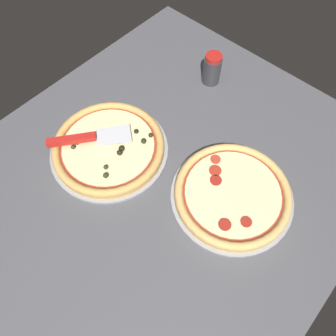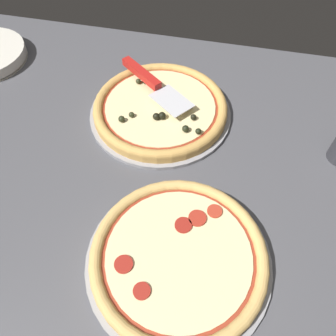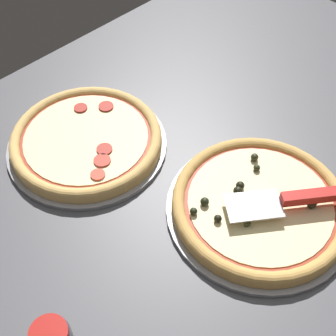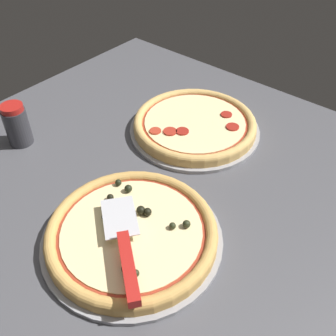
# 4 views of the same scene
# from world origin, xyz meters

# --- Properties ---
(ground_plane) EXTENTS (1.45, 1.07, 0.04)m
(ground_plane) POSITION_xyz_m (0.00, 0.00, -0.02)
(ground_plane) COLOR #4C4C51
(pizza_pan_front) EXTENTS (0.36, 0.36, 0.01)m
(pizza_pan_front) POSITION_xyz_m (-0.06, -0.18, 0.01)
(pizza_pan_front) COLOR #939399
(pizza_pan_front) RESTS_ON ground_plane
(pizza_front) EXTENTS (0.34, 0.34, 0.04)m
(pizza_front) POSITION_xyz_m (-0.06, -0.18, 0.02)
(pizza_front) COLOR tan
(pizza_front) RESTS_ON pizza_pan_front
(pizza_pan_back) EXTENTS (0.35, 0.35, 0.01)m
(pizza_pan_back) POSITION_xyz_m (-0.18, 0.20, 0.01)
(pizza_pan_back) COLOR #939399
(pizza_pan_back) RESTS_ON ground_plane
(pizza_back) EXTENTS (0.33, 0.33, 0.03)m
(pizza_back) POSITION_xyz_m (-0.18, 0.20, 0.02)
(pizza_back) COLOR #DBAD60
(pizza_back) RESTS_ON pizza_pan_back
(serving_spatula) EXTENTS (0.22, 0.19, 0.02)m
(serving_spatula) POSITION_xyz_m (-0.01, -0.24, 0.06)
(serving_spatula) COLOR silver
(serving_spatula) RESTS_ON pizza_front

